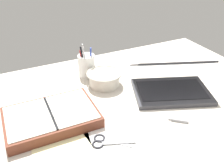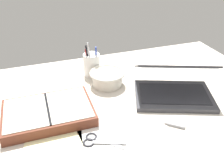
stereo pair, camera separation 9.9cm
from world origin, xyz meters
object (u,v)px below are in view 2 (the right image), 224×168
(laptop, at_px, (174,85))
(planner, at_px, (48,113))
(scissors, at_px, (95,141))
(bowl, at_px, (107,77))
(pen_cup, at_px, (92,64))

(laptop, bearing_deg, planner, -160.81)
(planner, xyz_separation_m, scissors, (0.13, -0.17, -0.02))
(bowl, xyz_separation_m, planner, (-0.28, -0.15, -0.01))
(laptop, relative_size, bowl, 2.45)
(laptop, xyz_separation_m, pen_cup, (-0.27, 0.28, 0.01))
(bowl, relative_size, scissors, 1.15)
(laptop, relative_size, planner, 1.19)
(pen_cup, relative_size, planner, 0.53)
(laptop, distance_m, bowl, 0.29)
(pen_cup, distance_m, planner, 0.36)
(scissors, bearing_deg, pen_cup, 109.09)
(bowl, bearing_deg, planner, -150.84)
(planner, bearing_deg, bowl, 29.52)
(bowl, distance_m, planner, 0.32)
(bowl, height_order, pen_cup, pen_cup)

